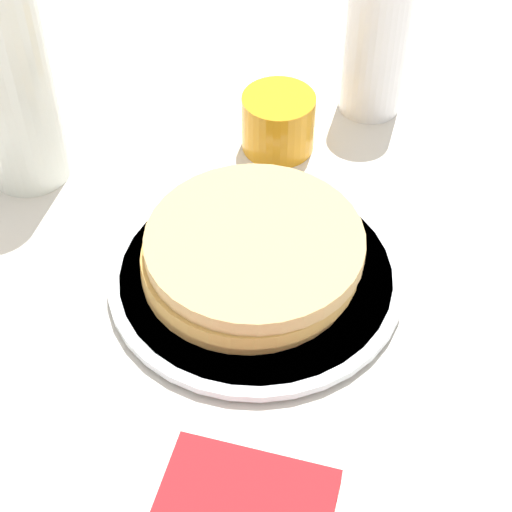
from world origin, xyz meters
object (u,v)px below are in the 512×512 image
at_px(water_bottle_near, 10,82).
at_px(pancake_stack, 251,255).
at_px(plate, 256,276).
at_px(juice_glass, 278,122).
at_px(water_bottle_mid, 376,39).

bearing_deg(water_bottle_near, pancake_stack, -136.88).
relative_size(plate, juice_glass, 3.51).
height_order(plate, water_bottle_mid, water_bottle_mid).
bearing_deg(plate, water_bottle_near, 43.65).
height_order(plate, pancake_stack, pancake_stack).
xyz_separation_m(pancake_stack, water_bottle_near, (0.19, 0.18, 0.07)).
xyz_separation_m(pancake_stack, water_bottle_mid, (0.22, -0.18, 0.05)).
height_order(pancake_stack, water_bottle_mid, water_bottle_mid).
height_order(pancake_stack, juice_glass, juice_glass).
relative_size(juice_glass, water_bottle_mid, 0.41).
xyz_separation_m(juice_glass, water_bottle_near, (0.02, 0.25, 0.08)).
xyz_separation_m(plate, water_bottle_mid, (0.22, -0.18, 0.08)).
height_order(pancake_stack, water_bottle_near, water_bottle_near).
relative_size(plate, water_bottle_mid, 1.43).
xyz_separation_m(pancake_stack, juice_glass, (0.18, -0.07, -0.00)).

